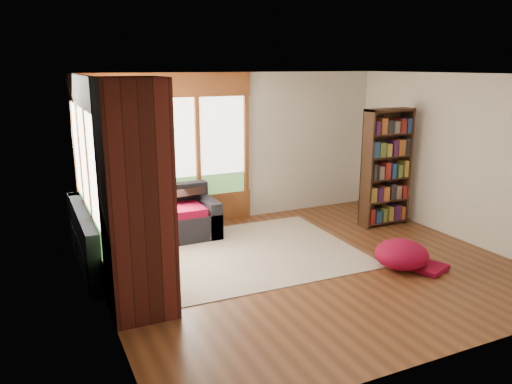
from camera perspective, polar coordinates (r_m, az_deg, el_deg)
name	(u,v)px	position (r m, az deg, el deg)	size (l,w,h in m)	color
floor	(309,265)	(7.08, 6.05, -8.32)	(5.50, 5.50, 0.00)	#532C17
ceiling	(314,74)	(6.54, 6.66, 13.22)	(5.50, 5.50, 0.00)	white
wall_back	(238,147)	(8.88, -2.10, 5.13)	(5.50, 0.04, 2.60)	silver
wall_front	(457,228)	(4.81, 22.03, -3.84)	(5.50, 0.04, 2.60)	silver
wall_left	(98,197)	(5.78, -17.62, -0.52)	(0.04, 5.00, 2.60)	silver
wall_right	(463,158)	(8.44, 22.53, 3.56)	(0.04, 5.00, 2.60)	silver
windows_back	(172,149)	(8.45, -9.55, 4.82)	(2.82, 0.10, 1.90)	brown
windows_left	(87,172)	(6.94, -18.79, 2.20)	(0.10, 2.62, 1.90)	brown
roller_blind	(79,134)	(7.69, -19.55, 6.29)	(0.03, 0.72, 0.90)	#8E9E6B
brick_chimney	(136,201)	(5.50, -13.50, -0.98)	(0.70, 0.70, 2.60)	#471914
sectional_sofa	(141,229)	(7.80, -13.02, -4.09)	(2.20, 2.20, 0.80)	black
area_rug	(240,254)	(7.43, -1.86, -7.09)	(3.39, 2.59, 0.01)	white
bookshelf	(386,168)	(8.82, 14.67, 2.69)	(0.86, 0.29, 2.02)	#392013
pouf	(402,254)	(7.16, 16.31, -6.78)	(0.73, 0.73, 0.39)	maroon
dog_tan	(140,198)	(7.68, -13.07, -0.64)	(1.00, 0.91, 0.49)	olive
dog_brindle	(124,213)	(7.07, -14.82, -2.33)	(0.64, 0.85, 0.42)	#362818
throw_pillows	(139,195)	(7.81, -13.18, -0.30)	(1.98, 1.68, 0.45)	black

